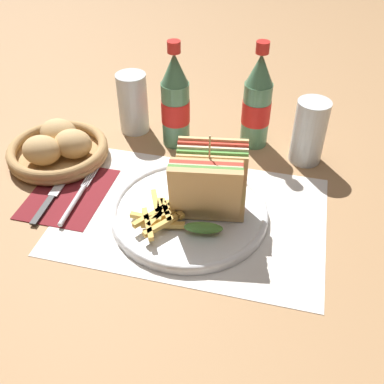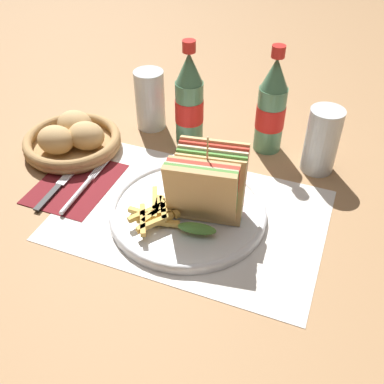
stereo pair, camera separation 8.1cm
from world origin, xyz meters
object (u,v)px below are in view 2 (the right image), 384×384
glass_near (322,141)px  club_sandwich (206,187)px  glass_far (150,103)px  plate_main (188,211)px  fork (82,189)px  coke_bottle_near (189,102)px  knife (64,180)px  coke_bottle_far (271,108)px  bread_basket (73,140)px

glass_near → club_sandwich: bearing=-124.9°
club_sandwich → glass_far: bearing=131.8°
plate_main → glass_near: bearing=50.0°
club_sandwich → fork: (-0.25, -0.02, -0.07)m
coke_bottle_near → club_sandwich: bearing=-61.8°
club_sandwich → coke_bottle_near: (-0.12, 0.23, 0.02)m
knife → coke_bottle_far: 0.45m
glass_near → glass_far: (-0.39, 0.03, -0.01)m
glass_far → fork: bearing=-94.2°
fork → knife: size_ratio=0.92×
knife → glass_near: (0.46, 0.23, 0.06)m
plate_main → bread_basket: size_ratio=1.36×
fork → coke_bottle_near: (0.13, 0.24, 0.09)m
plate_main → coke_bottle_near: size_ratio=1.23×
plate_main → coke_bottle_far: 0.29m
coke_bottle_far → glass_far: coke_bottle_far is taller
knife → coke_bottle_far: size_ratio=0.87×
coke_bottle_near → bread_basket: (-0.22, -0.12, -0.07)m
bread_basket → coke_bottle_far: bearing=22.4°
fork → glass_near: glass_near is taller
glass_near → bread_basket: size_ratio=0.65×
fork → coke_bottle_far: size_ratio=0.80×
coke_bottle_far → fork: bearing=-136.3°
coke_bottle_near → knife: bearing=-128.0°
club_sandwich → coke_bottle_far: size_ratio=0.70×
glass_near → glass_far: 0.39m
plate_main → glass_near: 0.31m
glass_near → fork: bearing=-149.1°
knife → coke_bottle_far: (0.35, 0.27, 0.09)m
bread_basket → club_sandwich: bearing=-17.0°
glass_far → bread_basket: 0.19m
knife → coke_bottle_near: coke_bottle_near is taller
club_sandwich → plate_main: bearing=-177.4°
club_sandwich → fork: size_ratio=0.88×
plate_main → club_sandwich: club_sandwich is taller
plate_main → glass_far: bearing=127.2°
club_sandwich → coke_bottle_far: coke_bottle_far is taller
glass_near → bread_basket: glass_near is taller
club_sandwich → coke_bottle_near: bearing=118.2°
plate_main → club_sandwich: (0.03, 0.00, 0.07)m
glass_near → knife: bearing=-153.5°
coke_bottle_far → glass_far: (-0.27, -0.01, -0.04)m
knife → coke_bottle_far: bearing=35.5°
coke_bottle_far → glass_near: 0.12m
glass_near → glass_far: same height
plate_main → club_sandwich: bearing=2.6°
plate_main → glass_far: size_ratio=2.09×
plate_main → glass_far: (-0.20, 0.26, 0.05)m
fork → coke_bottle_near: coke_bottle_near is taller
club_sandwich → bread_basket: size_ratio=0.77×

